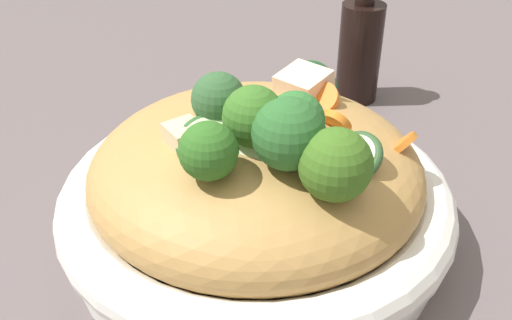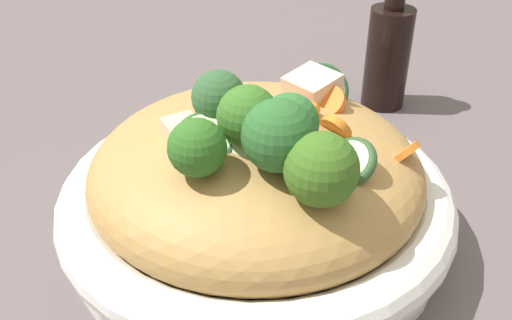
% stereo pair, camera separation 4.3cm
% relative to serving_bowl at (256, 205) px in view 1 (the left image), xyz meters
% --- Properties ---
extents(ground_plane, '(3.00, 3.00, 0.00)m').
position_rel_serving_bowl_xyz_m(ground_plane, '(0.00, 0.00, -0.03)').
color(ground_plane, '#5C5153').
extents(serving_bowl, '(0.30, 0.30, 0.05)m').
position_rel_serving_bowl_xyz_m(serving_bowl, '(0.00, 0.00, 0.00)').
color(serving_bowl, white).
rests_on(serving_bowl, ground_plane).
extents(noodle_heap, '(0.25, 0.25, 0.09)m').
position_rel_serving_bowl_xyz_m(noodle_heap, '(-0.00, -0.00, 0.03)').
color(noodle_heap, '#B38649').
rests_on(noodle_heap, serving_bowl).
extents(broccoli_florets, '(0.15, 0.11, 0.06)m').
position_rel_serving_bowl_xyz_m(broccoli_florets, '(-0.04, 0.02, 0.09)').
color(broccoli_florets, '#92AD6A').
rests_on(broccoli_florets, serving_bowl).
extents(carrot_coins, '(0.11, 0.12, 0.04)m').
position_rel_serving_bowl_xyz_m(carrot_coins, '(-0.02, -0.04, 0.07)').
color(carrot_coins, orange).
rests_on(carrot_coins, serving_bowl).
extents(zucchini_slices, '(0.14, 0.18, 0.05)m').
position_rel_serving_bowl_xyz_m(zucchini_slices, '(-0.01, -0.01, 0.07)').
color(zucchini_slices, beige).
rests_on(zucchini_slices, serving_bowl).
extents(chicken_chunks, '(0.04, 0.15, 0.03)m').
position_rel_serving_bowl_xyz_m(chicken_chunks, '(0.02, -0.04, 0.07)').
color(chicken_chunks, beige).
rests_on(chicken_chunks, serving_bowl).
extents(soy_sauce_bottle, '(0.05, 0.05, 0.14)m').
position_rel_serving_bowl_xyz_m(soy_sauce_bottle, '(0.12, -0.24, 0.03)').
color(soy_sauce_bottle, black).
rests_on(soy_sauce_bottle, ground_plane).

